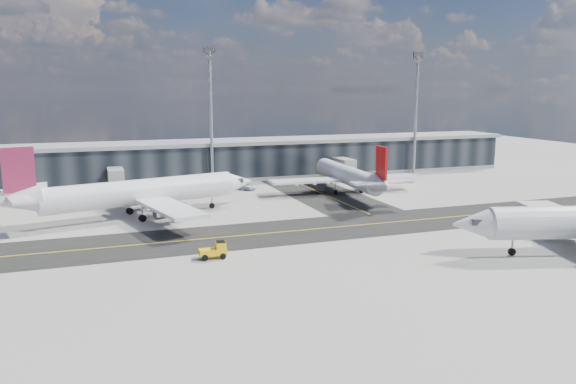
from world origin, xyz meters
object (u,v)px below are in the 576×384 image
at_px(airliner_af, 137,193).
at_px(airliner_redtail, 348,176).
at_px(baggage_tug, 215,250).
at_px(service_van, 246,186).

distance_m(airliner_af, airliner_redtail, 41.41).
distance_m(airliner_redtail, baggage_tug, 47.70).
relative_size(airliner_af, airliner_redtail, 1.13).
bearing_deg(service_van, airliner_af, -173.97).
xyz_separation_m(airliner_redtail, baggage_tug, (-33.80, -33.55, -2.52)).
bearing_deg(airliner_af, baggage_tug, 1.01).
height_order(airliner_redtail, service_van, airliner_redtail).
distance_m(baggage_tug, service_van, 47.65).
bearing_deg(service_van, airliner_redtail, -66.33).
height_order(baggage_tug, service_van, baggage_tug).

